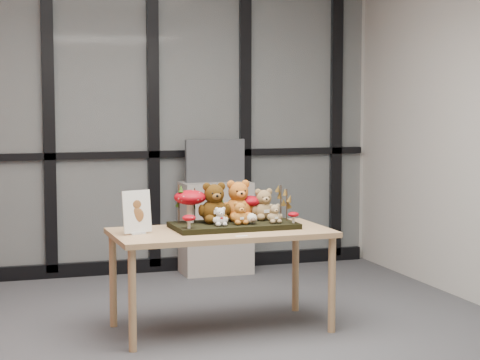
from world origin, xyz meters
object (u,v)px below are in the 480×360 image
object	(u,v)px
bear_brown_medium	(214,201)
sign_holder	(137,214)
diorama_tray	(234,225)
bear_white_bow	(220,216)
plush_cream_hedgehog	(251,218)
bear_pooh_yellow	(238,198)
display_table	(221,240)
cabinet	(216,228)
bear_small_yellow	(240,212)
mushroom_front_left	(189,221)
bear_beige_small	(275,212)
bear_tan_back	(264,203)
mushroom_front_right	(293,217)
monitor	(215,161)
mushroom_back_right	(249,206)
mushroom_back_left	(190,205)

from	to	relation	value
bear_brown_medium	sign_holder	bearing A→B (deg)	-170.16
diorama_tray	bear_white_bow	world-z (taller)	bear_white_bow
bear_white_bow	plush_cream_hedgehog	distance (m)	0.22
diorama_tray	bear_pooh_yellow	distance (m)	0.21
display_table	cabinet	bearing A→B (deg)	73.56
plush_cream_hedgehog	bear_small_yellow	bearing A→B (deg)	172.46
mushroom_front_left	cabinet	size ratio (longest dim) A/B	0.12
bear_beige_small	plush_cream_hedgehog	distance (m)	0.17
bear_tan_back	mushroom_front_right	xyz separation A→B (m)	(0.14, -0.21, -0.08)
sign_holder	bear_small_yellow	bearing A→B (deg)	-18.66
bear_beige_small	plush_cream_hedgehog	bearing A→B (deg)	176.50
monitor	bear_brown_medium	bearing A→B (deg)	-106.40
mushroom_front_right	cabinet	size ratio (longest dim) A/B	0.10
bear_tan_back	display_table	bearing A→B (deg)	-159.60
bear_pooh_yellow	plush_cream_hedgehog	xyz separation A→B (m)	(0.03, -0.19, -0.11)
bear_pooh_yellow	bear_beige_small	bearing A→B (deg)	-47.52
diorama_tray	sign_holder	xyz separation A→B (m)	(-0.67, -0.05, 0.11)
mushroom_back_right	bear_white_bow	bearing A→B (deg)	-141.03
bear_small_yellow	bear_tan_back	bearing A→B (deg)	34.16
bear_small_yellow	mushroom_front_right	world-z (taller)	bear_small_yellow
display_table	bear_tan_back	size ratio (longest dim) A/B	6.14
plush_cream_hedgehog	sign_holder	xyz separation A→B (m)	(-0.77, 0.03, 0.05)
display_table	sign_holder	size ratio (longest dim) A/B	5.14
bear_small_yellow	bear_white_bow	distance (m)	0.15
diorama_tray	mushroom_front_left	distance (m)	0.39
cabinet	monitor	size ratio (longest dim) A/B	1.53
monitor	plush_cream_hedgehog	bearing A→B (deg)	-98.81
display_table	bear_small_yellow	xyz separation A→B (m)	(0.13, -0.02, 0.19)
mushroom_front_right	sign_holder	size ratio (longest dim) A/B	0.29
diorama_tray	mushroom_back_left	bearing A→B (deg)	158.51
display_table	bear_white_bow	world-z (taller)	bear_white_bow
bear_pooh_yellow	mushroom_front_right	xyz separation A→B (m)	(0.31, -0.24, -0.11)
mushroom_back_right	sign_holder	xyz separation A→B (m)	(-0.82, -0.18, 0.00)
display_table	sign_holder	distance (m)	0.60
bear_tan_back	bear_small_yellow	xyz separation A→B (m)	(-0.22, -0.16, -0.03)
display_table	mushroom_back_left	distance (m)	0.32
bear_small_yellow	monitor	bearing A→B (deg)	77.56
sign_holder	mushroom_front_right	bearing A→B (deg)	-20.85
bear_white_bow	cabinet	bearing A→B (deg)	73.38
mushroom_front_right	diorama_tray	bearing A→B (deg)	161.27
mushroom_back_right	mushroom_back_left	bearing A→B (deg)	-176.84
mushroom_front_left	monitor	xyz separation A→B (m)	(0.73, 1.92, 0.24)
display_table	cabinet	world-z (taller)	cabinet
bear_pooh_yellow	bear_white_bow	size ratio (longest dim) A/B	2.24
bear_beige_small	mushroom_back_right	size ratio (longest dim) A/B	0.79
mushroom_back_left	mushroom_back_right	size ratio (longest dim) A/B	1.34
bear_white_bow	mushroom_back_right	bearing A→B (deg)	37.68
bear_brown_medium	mushroom_back_right	distance (m)	0.29
mushroom_back_right	bear_small_yellow	bearing A→B (deg)	-123.67
plush_cream_hedgehog	sign_holder	distance (m)	0.77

